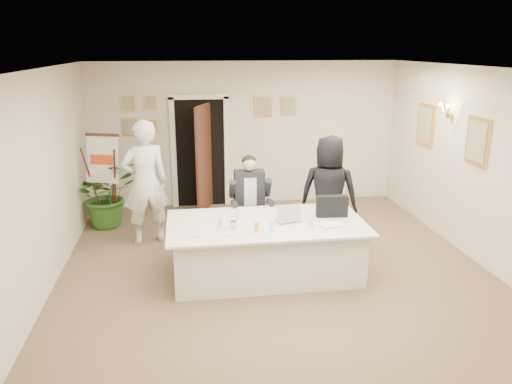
{
  "coord_description": "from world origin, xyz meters",
  "views": [
    {
      "loc": [
        -1.21,
        -6.15,
        3.07
      ],
      "look_at": [
        -0.22,
        0.6,
        1.07
      ],
      "focal_mm": 35.0,
      "sensor_mm": 36.0,
      "label": 1
    }
  ],
  "objects": [
    {
      "name": "floor",
      "position": [
        0.0,
        0.0,
        0.0
      ],
      "size": [
        7.0,
        7.0,
        0.0
      ],
      "primitive_type": "plane",
      "color": "brown",
      "rests_on": "ground"
    },
    {
      "name": "ceiling",
      "position": [
        0.0,
        0.0,
        2.8
      ],
      "size": [
        6.0,
        7.0,
        0.02
      ],
      "primitive_type": "cube",
      "color": "white",
      "rests_on": "wall_back"
    },
    {
      "name": "wall_back",
      "position": [
        0.0,
        3.5,
        1.4
      ],
      "size": [
        6.0,
        0.1,
        2.8
      ],
      "primitive_type": "cube",
      "color": "beige",
      "rests_on": "floor"
    },
    {
      "name": "wall_front",
      "position": [
        0.0,
        -3.5,
        1.4
      ],
      "size": [
        6.0,
        0.1,
        2.8
      ],
      "primitive_type": "cube",
      "color": "beige",
      "rests_on": "floor"
    },
    {
      "name": "wall_left",
      "position": [
        -3.0,
        0.0,
        1.4
      ],
      "size": [
        0.1,
        7.0,
        2.8
      ],
      "primitive_type": "cube",
      "color": "beige",
      "rests_on": "floor"
    },
    {
      "name": "wall_right",
      "position": [
        3.0,
        0.0,
        1.4
      ],
      "size": [
        0.1,
        7.0,
        2.8
      ],
      "primitive_type": "cube",
      "color": "beige",
      "rests_on": "floor"
    },
    {
      "name": "doorway",
      "position": [
        -0.88,
        3.32,
        1.04
      ],
      "size": [
        1.14,
        0.86,
        2.2
      ],
      "color": "black",
      "rests_on": "floor"
    },
    {
      "name": "pictures_back_wall",
      "position": [
        -0.8,
        3.47,
        1.85
      ],
      "size": [
        3.4,
        0.06,
        0.8
      ],
      "primitive_type": null,
      "color": "#E7B14E",
      "rests_on": "wall_back"
    },
    {
      "name": "pictures_right_wall",
      "position": [
        2.97,
        1.2,
        1.75
      ],
      "size": [
        0.06,
        2.2,
        0.8
      ],
      "primitive_type": null,
      "color": "#E7B14E",
      "rests_on": "wall_right"
    },
    {
      "name": "wall_sconce",
      "position": [
        2.9,
        1.2,
        2.1
      ],
      "size": [
        0.2,
        0.3,
        0.24
      ],
      "primitive_type": null,
      "color": "#B5933A",
      "rests_on": "wall_right"
    },
    {
      "name": "conference_table",
      "position": [
        -0.15,
        0.13,
        0.39
      ],
      "size": [
        2.67,
        1.43,
        0.78
      ],
      "color": "white",
      "rests_on": "floor"
    },
    {
      "name": "seated_man",
      "position": [
        -0.23,
        1.23,
        0.74
      ],
      "size": [
        0.71,
        0.74,
        1.48
      ],
      "primitive_type": null,
      "rotation": [
        0.0,
        0.0,
        0.11
      ],
      "color": "black",
      "rests_on": "floor"
    },
    {
      "name": "flip_chart",
      "position": [
        -2.56,
        2.46,
        0.75
      ],
      "size": [
        0.59,
        0.44,
        1.62
      ],
      "color": "#351910",
      "rests_on": "floor"
    },
    {
      "name": "standing_man",
      "position": [
        -1.84,
        1.6,
        1.0
      ],
      "size": [
        0.83,
        0.66,
        2.0
      ],
      "primitive_type": "imported",
      "rotation": [
        0.0,
        0.0,
        3.41
      ],
      "color": "silver",
      "rests_on": "floor"
    },
    {
      "name": "standing_woman",
      "position": [
        0.95,
        0.9,
        0.9
      ],
      "size": [
        1.03,
        0.86,
        1.8
      ],
      "primitive_type": "imported",
      "rotation": [
        0.0,
        0.0,
        2.76
      ],
      "color": "black",
      "rests_on": "floor"
    },
    {
      "name": "potted_palm",
      "position": [
        -2.6,
        2.5,
        0.57
      ],
      "size": [
        1.36,
        1.34,
        1.15
      ],
      "primitive_type": "imported",
      "rotation": [
        0.0,
        0.0,
        0.64
      ],
      "color": "#2A581D",
      "rests_on": "floor"
    },
    {
      "name": "laptop",
      "position": [
        0.15,
        0.17,
        0.91
      ],
      "size": [
        0.41,
        0.43,
        0.28
      ],
      "primitive_type": null,
      "rotation": [
        0.0,
        0.0,
        0.22
      ],
      "color": "#B7BABC",
      "rests_on": "conference_table"
    },
    {
      "name": "laptop_bag",
      "position": [
        0.8,
        0.23,
        0.93
      ],
      "size": [
        0.44,
        0.16,
        0.3
      ],
      "primitive_type": "cube",
      "rotation": [
        0.0,
        0.0,
        -0.09
      ],
      "color": "black",
      "rests_on": "conference_table"
    },
    {
      "name": "paper_stack",
      "position": [
        0.67,
        -0.15,
        0.79
      ],
      "size": [
        0.32,
        0.26,
        0.03
      ],
      "primitive_type": "cube",
      "rotation": [
        0.0,
        0.0,
        0.25
      ],
      "color": "white",
      "rests_on": "conference_table"
    },
    {
      "name": "plate_left",
      "position": [
        -1.06,
        -0.21,
        0.78
      ],
      "size": [
        0.24,
        0.24,
        0.01
      ],
      "primitive_type": "cylinder",
      "rotation": [
        0.0,
        0.0,
        0.13
      ],
      "color": "white",
      "rests_on": "conference_table"
    },
    {
      "name": "plate_mid",
      "position": [
        -0.66,
        -0.24,
        0.78
      ],
      "size": [
        0.24,
        0.24,
        0.01
      ],
      "primitive_type": "cylinder",
      "rotation": [
        0.0,
        0.0,
        0.15
      ],
      "color": "white",
      "rests_on": "conference_table"
    },
    {
      "name": "plate_near",
      "position": [
        -0.26,
        -0.26,
        0.78
      ],
      "size": [
        0.27,
        0.27,
        0.01
      ],
      "primitive_type": "cylinder",
      "rotation": [
        0.0,
        0.0,
        0.27
      ],
      "color": "white",
      "rests_on": "conference_table"
    },
    {
      "name": "glass_a",
      "position": [
        -0.78,
        -0.02,
        0.84
      ],
      "size": [
        0.08,
        0.08,
        0.14
      ],
      "primitive_type": "cylinder",
      "rotation": [
        0.0,
        0.0,
        -0.14
      ],
      "color": "silver",
      "rests_on": "conference_table"
    },
    {
      "name": "glass_b",
      "position": [
        -0.13,
        -0.22,
        0.84
      ],
      "size": [
        0.08,
        0.08,
        0.14
      ],
      "primitive_type": "cylinder",
      "rotation": [
        0.0,
        0.0,
        -0.26
      ],
      "color": "silver",
      "rests_on": "conference_table"
    },
    {
      "name": "glass_c",
      "position": [
        0.39,
        -0.19,
        0.84
      ],
      "size": [
        0.09,
        0.09,
        0.14
      ],
      "primitive_type": "cylinder",
      "rotation": [
        0.0,
        0.0,
        0.33
      ],
      "color": "silver",
      "rests_on": "conference_table"
    },
    {
      "name": "glass_d",
      "position": [
        -0.5,
        0.32,
        0.84
      ],
      "size": [
        0.08,
        0.08,
        0.14
      ],
      "primitive_type": "cylinder",
      "rotation": [
        0.0,
        0.0,
        0.12
      ],
      "color": "silver",
      "rests_on": "conference_table"
    },
    {
      "name": "oj_glass",
      "position": [
        -0.33,
        -0.22,
        0.84
      ],
      "size": [
        0.08,
        0.08,
        0.13
      ],
      "primitive_type": "cylinder",
      "rotation": [
        0.0,
        0.0,
        -0.21
      ],
      "color": "orange",
      "rests_on": "conference_table"
    },
    {
      "name": "steel_jug",
      "position": [
        -0.62,
        -0.08,
        0.83
      ],
      "size": [
        0.09,
        0.09,
        0.11
      ],
      "primitive_type": "cylinder",
      "rotation": [
        0.0,
        0.0,
        -0.1
      ],
      "color": "silver",
      "rests_on": "conference_table"
    }
  ]
}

